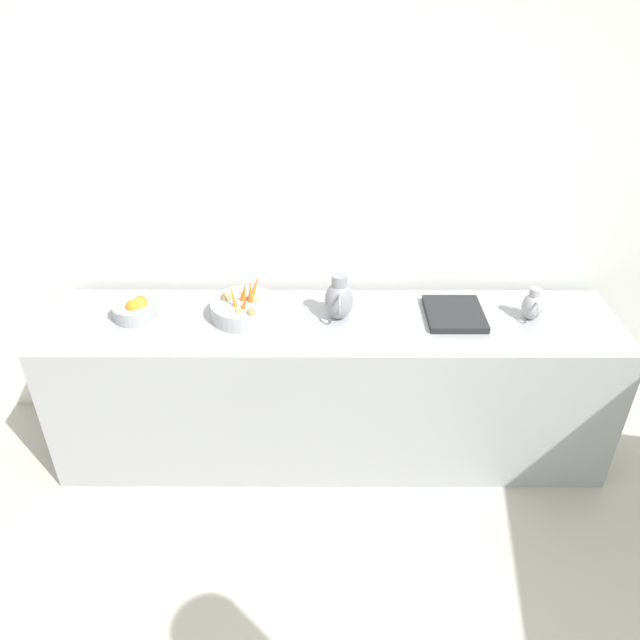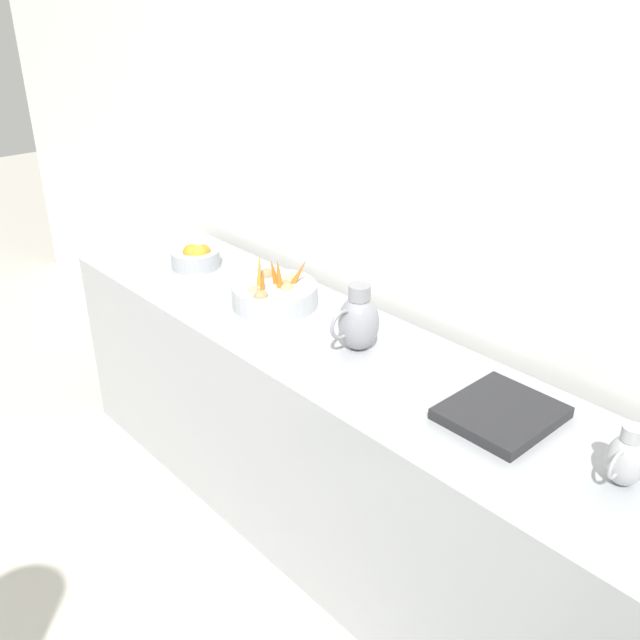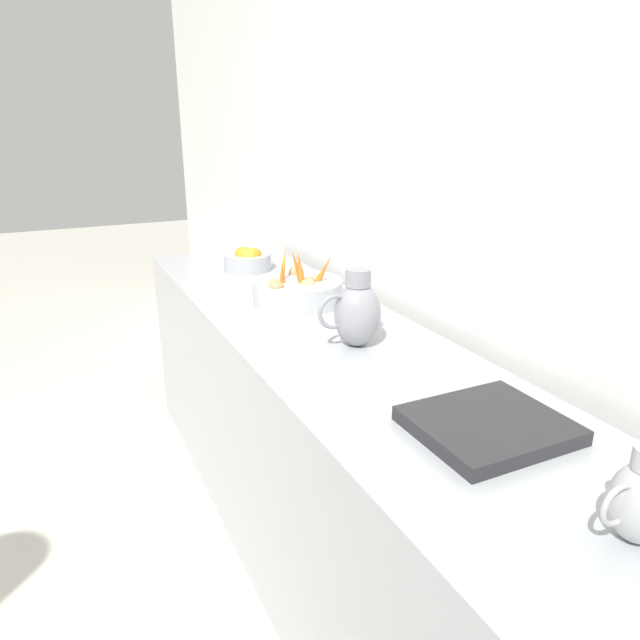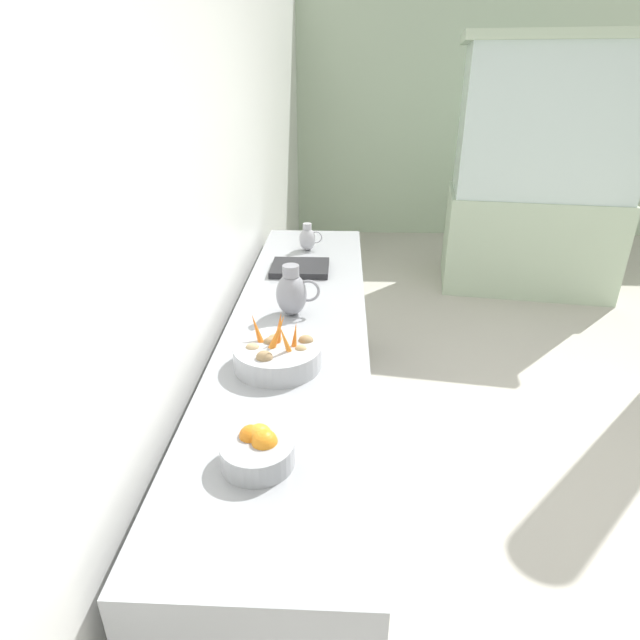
{
  "view_description": "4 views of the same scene",
  "coord_description": "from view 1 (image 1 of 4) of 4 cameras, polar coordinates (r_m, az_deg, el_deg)",
  "views": [
    {
      "loc": [
        1.19,
        0.08,
        2.62
      ],
      "look_at": [
        -1.35,
        0.07,
        1.0
      ],
      "focal_mm": 34.14,
      "sensor_mm": 36.0,
      "label": 1
    },
    {
      "loc": [
        0.07,
        1.74,
        2.13
      ],
      "look_at": [
        -1.5,
        0.01,
        0.97
      ],
      "focal_mm": 39.03,
      "sensor_mm": 36.0,
      "label": 2
    },
    {
      "loc": [
        -0.68,
        1.71,
        1.6
      ],
      "look_at": [
        -1.44,
        0.11,
        0.98
      ],
      "focal_mm": 32.82,
      "sensor_mm": 36.0,
      "label": 3
    },
    {
      "loc": [
        -1.3,
        -2.15,
        1.98
      ],
      "look_at": [
        -1.39,
        -0.08,
        0.99
      ],
      "focal_mm": 29.3,
      "sensor_mm": 36.0,
      "label": 4
    }
  ],
  "objects": [
    {
      "name": "tile_wall_left",
      "position": [
        3.38,
        9.87,
        12.66
      ],
      "size": [
        0.1,
        8.59,
        3.0
      ],
      "primitive_type": "cube",
      "color": "white",
      "rests_on": "ground_plane"
    },
    {
      "name": "vegetable_colander",
      "position": [
        3.24,
        -7.08,
        1.12
      ],
      "size": [
        0.35,
        0.35,
        0.23
      ],
      "color": "#ADAFB5",
      "rests_on": "prep_counter"
    },
    {
      "name": "counter_sink_basin",
      "position": [
        3.31,
        12.49,
        0.58
      ],
      "size": [
        0.34,
        0.3,
        0.04
      ],
      "primitive_type": "cube",
      "color": "#232326",
      "rests_on": "prep_counter"
    },
    {
      "name": "metal_pitcher_tall",
      "position": [
        3.17,
        1.78,
        1.96
      ],
      "size": [
        0.21,
        0.15,
        0.25
      ],
      "color": "gray",
      "rests_on": "prep_counter"
    },
    {
      "name": "metal_pitcher_short",
      "position": [
        3.37,
        19.3,
        1.3
      ],
      "size": [
        0.15,
        0.11,
        0.18
      ],
      "color": "#A3A3A8",
      "rests_on": "prep_counter"
    },
    {
      "name": "prep_counter",
      "position": [
        3.47,
        1.07,
        -6.33
      ],
      "size": [
        0.66,
        3.04,
        0.9
      ],
      "primitive_type": "cube",
      "color": "#9EA0A5",
      "rests_on": "ground_plane"
    },
    {
      "name": "orange_bowl",
      "position": [
        3.36,
        -16.92,
        0.97
      ],
      "size": [
        0.23,
        0.23,
        0.12
      ],
      "color": "#9EA0A5",
      "rests_on": "prep_counter"
    }
  ]
}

